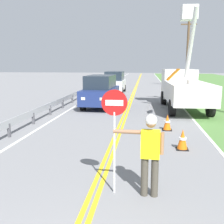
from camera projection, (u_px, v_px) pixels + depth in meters
centerline_yellow_left at (130, 98)px, 21.71m from camera, size 0.11×110.00×0.01m
centerline_yellow_right at (133, 98)px, 21.69m from camera, size 0.11×110.00×0.01m
edge_line_right at (176, 99)px, 21.27m from camera, size 0.12×110.00×0.01m
edge_line_left at (89, 98)px, 22.14m from camera, size 0.12×110.00×0.01m
flagger_worker at (150, 150)px, 5.59m from camera, size 1.09×0.26×1.83m
stop_sign_paddle at (114, 118)px, 5.61m from camera, size 0.56×0.04×2.33m
utility_bucket_truck at (184, 86)px, 16.59m from camera, size 2.67×6.89×6.17m
oncoming_suv_nearest at (101, 91)px, 17.32m from camera, size 2.07×4.68×2.10m
oncoming_suv_second at (115, 82)px, 25.66m from camera, size 1.94×4.62×2.10m
utility_pole_mid at (187, 52)px, 30.90m from camera, size 1.80×0.28×7.93m
traffic_cone_lead at (183, 140)px, 8.82m from camera, size 0.40×0.40×0.70m
traffic_cone_mid at (167, 123)px, 11.38m from camera, size 0.40×0.40×0.70m
guardrail_left_shoulder at (68, 98)px, 18.05m from camera, size 0.10×32.00×0.71m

